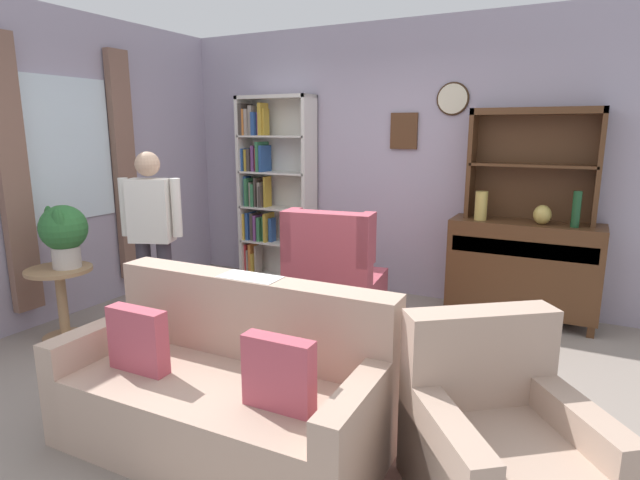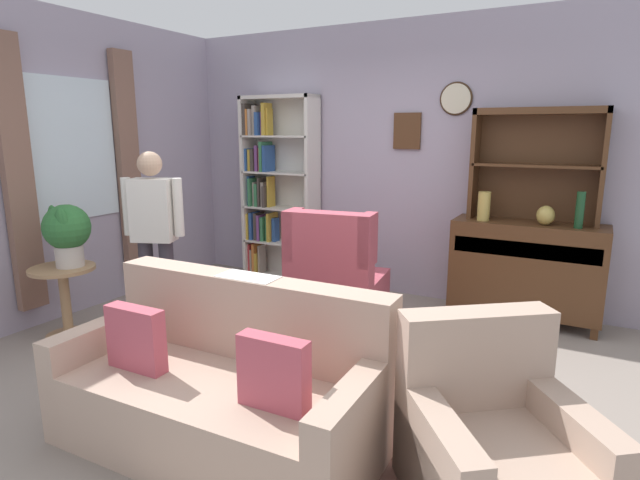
{
  "view_description": "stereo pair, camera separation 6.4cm",
  "coord_description": "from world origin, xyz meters",
  "px_view_note": "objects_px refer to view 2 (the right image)",
  "views": [
    {
      "loc": [
        1.77,
        -3.01,
        1.73
      ],
      "look_at": [
        0.1,
        0.2,
        0.95
      ],
      "focal_mm": 28.79,
      "sensor_mm": 36.0,
      "label": 1
    },
    {
      "loc": [
        1.83,
        -2.98,
        1.73
      ],
      "look_at": [
        0.1,
        0.2,
        0.95
      ],
      "focal_mm": 28.79,
      "sensor_mm": 36.0,
      "label": 2
    }
  ],
  "objects_px": {
    "vase_round": "(546,215)",
    "wingback_chair": "(336,282)",
    "armchair_floral": "(495,452)",
    "couch_floral": "(223,391)",
    "bookshelf": "(274,188)",
    "sideboard_hutch": "(537,149)",
    "potted_plant_large": "(66,231)",
    "book_stack": "(283,319)",
    "person_reading": "(154,230)",
    "plant_stand": "(65,294)",
    "vase_tall": "(484,206)",
    "bottle_wine": "(580,210)",
    "coffee_table": "(291,332)",
    "sideboard": "(526,267)"
  },
  "relations": [
    {
      "from": "vase_tall",
      "to": "sideboard_hutch",
      "type": "bearing_deg",
      "value": 25.89
    },
    {
      "from": "potted_plant_large",
      "to": "coffee_table",
      "type": "xyz_separation_m",
      "value": [
        2.02,
        0.22,
        -0.57
      ]
    },
    {
      "from": "armchair_floral",
      "to": "couch_floral",
      "type": "bearing_deg",
      "value": -172.82
    },
    {
      "from": "couch_floral",
      "to": "armchair_floral",
      "type": "relative_size",
      "value": 1.69
    },
    {
      "from": "book_stack",
      "to": "person_reading",
      "type": "bearing_deg",
      "value": 172.35
    },
    {
      "from": "sideboard_hutch",
      "to": "wingback_chair",
      "type": "xyz_separation_m",
      "value": [
        -1.5,
        -0.97,
        -1.18
      ]
    },
    {
      "from": "plant_stand",
      "to": "vase_tall",
      "type": "bearing_deg",
      "value": 36.51
    },
    {
      "from": "sideboard_hutch",
      "to": "plant_stand",
      "type": "height_order",
      "value": "sideboard_hutch"
    },
    {
      "from": "sideboard_hutch",
      "to": "sideboard",
      "type": "bearing_deg",
      "value": -90.0
    },
    {
      "from": "wingback_chair",
      "to": "book_stack",
      "type": "distance_m",
      "value": 1.16
    },
    {
      "from": "potted_plant_large",
      "to": "sideboard_hutch",
      "type": "bearing_deg",
      "value": 35.2
    },
    {
      "from": "couch_floral",
      "to": "plant_stand",
      "type": "xyz_separation_m",
      "value": [
        -2.12,
        0.55,
        0.07
      ]
    },
    {
      "from": "wingback_chair",
      "to": "coffee_table",
      "type": "bearing_deg",
      "value": -78.7
    },
    {
      "from": "bookshelf",
      "to": "person_reading",
      "type": "height_order",
      "value": "bookshelf"
    },
    {
      "from": "book_stack",
      "to": "vase_round",
      "type": "bearing_deg",
      "value": 52.92
    },
    {
      "from": "bookshelf",
      "to": "vase_round",
      "type": "relative_size",
      "value": 12.35
    },
    {
      "from": "bookshelf",
      "to": "wingback_chair",
      "type": "distance_m",
      "value": 1.73
    },
    {
      "from": "couch_floral",
      "to": "plant_stand",
      "type": "relative_size",
      "value": 2.95
    },
    {
      "from": "sideboard_hutch",
      "to": "vase_tall",
      "type": "relative_size",
      "value": 4.2
    },
    {
      "from": "armchair_floral",
      "to": "plant_stand",
      "type": "distance_m",
      "value": 3.57
    },
    {
      "from": "vase_tall",
      "to": "plant_stand",
      "type": "distance_m",
      "value": 3.73
    },
    {
      "from": "wingback_chair",
      "to": "armchair_floral",
      "type": "bearing_deg",
      "value": -45.96
    },
    {
      "from": "sideboard",
      "to": "plant_stand",
      "type": "relative_size",
      "value": 2.11
    },
    {
      "from": "vase_tall",
      "to": "potted_plant_large",
      "type": "bearing_deg",
      "value": -143.68
    },
    {
      "from": "person_reading",
      "to": "vase_tall",
      "type": "bearing_deg",
      "value": 36.74
    },
    {
      "from": "sideboard",
      "to": "bottle_wine",
      "type": "xyz_separation_m",
      "value": [
        0.39,
        -0.09,
        0.57
      ]
    },
    {
      "from": "couch_floral",
      "to": "potted_plant_large",
      "type": "relative_size",
      "value": 3.5
    },
    {
      "from": "vase_round",
      "to": "couch_floral",
      "type": "distance_m",
      "value": 3.13
    },
    {
      "from": "armchair_floral",
      "to": "plant_stand",
      "type": "bearing_deg",
      "value": 174.07
    },
    {
      "from": "plant_stand",
      "to": "bottle_wine",
      "type": "bearing_deg",
      "value": 30.24
    },
    {
      "from": "vase_round",
      "to": "wingback_chair",
      "type": "xyz_separation_m",
      "value": [
        -1.63,
        -0.79,
        -0.62
      ]
    },
    {
      "from": "sideboard",
      "to": "plant_stand",
      "type": "distance_m",
      "value": 4.03
    },
    {
      "from": "bottle_wine",
      "to": "book_stack",
      "type": "distance_m",
      "value": 2.65
    },
    {
      "from": "bottle_wine",
      "to": "vase_tall",
      "type": "bearing_deg",
      "value": 179.34
    },
    {
      "from": "sideboard_hutch",
      "to": "potted_plant_large",
      "type": "relative_size",
      "value": 2.12
    },
    {
      "from": "bottle_wine",
      "to": "sideboard_hutch",
      "type": "bearing_deg",
      "value": 153.04
    },
    {
      "from": "vase_tall",
      "to": "book_stack",
      "type": "distance_m",
      "value": 2.23
    },
    {
      "from": "armchair_floral",
      "to": "wingback_chair",
      "type": "xyz_separation_m",
      "value": [
        -1.71,
        1.77,
        0.09
      ]
    },
    {
      "from": "vase_round",
      "to": "wingback_chair",
      "type": "relative_size",
      "value": 0.16
    },
    {
      "from": "bookshelf",
      "to": "sideboard",
      "type": "relative_size",
      "value": 1.62
    },
    {
      "from": "vase_round",
      "to": "armchair_floral",
      "type": "distance_m",
      "value": 2.66
    },
    {
      "from": "couch_floral",
      "to": "bookshelf",
      "type": "bearing_deg",
      "value": 118.4
    },
    {
      "from": "couch_floral",
      "to": "vase_round",
      "type": "bearing_deg",
      "value": 63.84
    },
    {
      "from": "book_stack",
      "to": "sideboard",
      "type": "bearing_deg",
      "value": 56.35
    },
    {
      "from": "person_reading",
      "to": "book_stack",
      "type": "xyz_separation_m",
      "value": [
        1.38,
        -0.19,
        -0.47
      ]
    },
    {
      "from": "plant_stand",
      "to": "coffee_table",
      "type": "bearing_deg",
      "value": 7.29
    },
    {
      "from": "vase_tall",
      "to": "coffee_table",
      "type": "bearing_deg",
      "value": -114.74
    },
    {
      "from": "coffee_table",
      "to": "book_stack",
      "type": "distance_m",
      "value": 0.11
    },
    {
      "from": "wingback_chair",
      "to": "vase_tall",
      "type": "bearing_deg",
      "value": 35.0
    },
    {
      "from": "sideboard",
      "to": "vase_round",
      "type": "distance_m",
      "value": 0.52
    }
  ]
}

